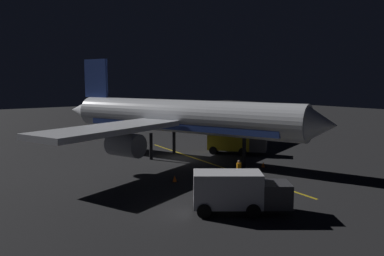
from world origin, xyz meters
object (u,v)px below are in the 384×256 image
(traffic_cone_near_left, at_px, (263,165))
(ground_crew_worker, at_px, (239,170))
(airliner, at_px, (176,118))
(catering_truck, at_px, (235,143))
(baggage_truck, at_px, (236,192))
(traffic_cone_near_right, at_px, (175,179))

(traffic_cone_near_left, bearing_deg, ground_crew_worker, 21.70)
(airliner, relative_size, catering_truck, 5.03)
(baggage_truck, bearing_deg, traffic_cone_near_right, -98.21)
(ground_crew_worker, distance_m, traffic_cone_near_right, 5.39)
(baggage_truck, height_order, traffic_cone_near_right, baggage_truck)
(airliner, xyz_separation_m, baggage_truck, (7.07, 16.53, -3.03))
(ground_crew_worker, bearing_deg, airliner, -97.11)
(ground_crew_worker, distance_m, traffic_cone_near_left, 5.81)
(baggage_truck, xyz_separation_m, catering_truck, (-13.83, -14.47, -0.13))
(catering_truck, xyz_separation_m, ground_crew_worker, (8.12, 8.90, -0.31))
(catering_truck, bearing_deg, baggage_truck, 46.30)
(traffic_cone_near_left, xyz_separation_m, traffic_cone_near_right, (9.84, -0.79, 0.00))
(traffic_cone_near_left, bearing_deg, traffic_cone_near_right, -4.58)
(baggage_truck, relative_size, traffic_cone_near_right, 10.97)
(catering_truck, height_order, ground_crew_worker, catering_truck)
(baggage_truck, height_order, traffic_cone_near_left, baggage_truck)
(catering_truck, xyz_separation_m, traffic_cone_near_right, (12.60, 5.97, -0.94))
(baggage_truck, bearing_deg, airliner, -113.16)
(airliner, relative_size, baggage_truck, 5.38)
(catering_truck, relative_size, ground_crew_worker, 3.71)
(airliner, height_order, baggage_truck, airliner)
(baggage_truck, relative_size, traffic_cone_near_left, 10.97)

